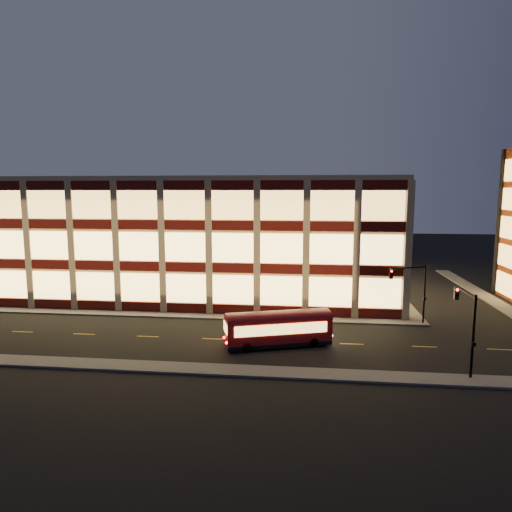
# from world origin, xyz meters

# --- Properties ---
(ground) EXTENTS (200.00, 200.00, 0.00)m
(ground) POSITION_xyz_m (0.00, 0.00, 0.00)
(ground) COLOR black
(ground) RESTS_ON ground
(sidewalk_office_south) EXTENTS (54.00, 2.00, 0.15)m
(sidewalk_office_south) POSITION_xyz_m (-3.00, 1.00, 0.07)
(sidewalk_office_south) COLOR #514F4C
(sidewalk_office_south) RESTS_ON ground
(sidewalk_office_east) EXTENTS (2.00, 30.00, 0.15)m
(sidewalk_office_east) POSITION_xyz_m (23.00, 17.00, 0.07)
(sidewalk_office_east) COLOR #514F4C
(sidewalk_office_east) RESTS_ON ground
(sidewalk_tower_west) EXTENTS (2.00, 30.00, 0.15)m
(sidewalk_tower_west) POSITION_xyz_m (34.00, 17.00, 0.07)
(sidewalk_tower_west) COLOR #514F4C
(sidewalk_tower_west) RESTS_ON ground
(sidewalk_near) EXTENTS (100.00, 2.00, 0.15)m
(sidewalk_near) POSITION_xyz_m (0.00, -13.00, 0.07)
(sidewalk_near) COLOR #514F4C
(sidewalk_near) RESTS_ON ground
(office_building) EXTENTS (50.45, 30.45, 14.50)m
(office_building) POSITION_xyz_m (-2.91, 16.91, 7.25)
(office_building) COLOR tan
(office_building) RESTS_ON ground
(traffic_signal_far) EXTENTS (3.79, 1.87, 6.00)m
(traffic_signal_far) POSITION_xyz_m (22.21, 0.24, 4.11)
(traffic_signal_far) COLOR black
(traffic_signal_far) RESTS_ON ground
(traffic_signal_near) EXTENTS (0.32, 4.45, 6.00)m
(traffic_signal_near) POSITION_xyz_m (23.50, -11.03, 4.13)
(traffic_signal_near) COLOR black
(traffic_signal_near) RESTS_ON ground
(trolley_bus) EXTENTS (9.10, 4.86, 3.00)m
(trolley_bus) POSITION_xyz_m (9.78, -7.11, 1.66)
(trolley_bus) COLOR #98080B
(trolley_bus) RESTS_ON ground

